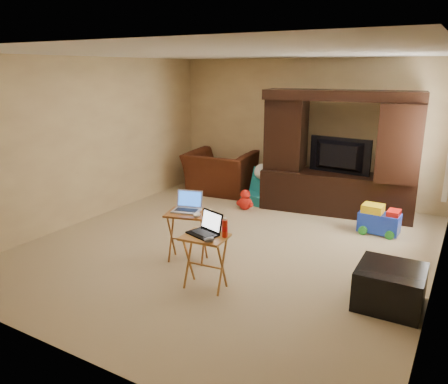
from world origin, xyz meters
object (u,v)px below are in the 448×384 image
Objects in this scene: laptop_right at (202,224)px; push_toy at (379,219)px; ottoman at (390,287)px; mouse_left at (197,215)px; plush_toy at (245,200)px; tray_table_left at (188,237)px; child_rocker at (258,186)px; mouse_right at (209,240)px; water_bottle at (225,229)px; entertainment_center at (338,153)px; laptop_left at (186,202)px; tray_table_right at (205,262)px; television at (337,156)px; recliner at (221,173)px.

push_toy is at bearing 80.87° from laptop_right.
ottoman is 4.98× the size of mouse_left.
plush_toy is 0.56× the size of tray_table_left.
mouse_right reaches higher than child_rocker.
child_rocker is 3.24m from laptop_right.
ottoman is at bearing -74.00° from push_toy.
plush_toy is at bearing 112.75° from water_bottle.
water_bottle is at bearing -61.07° from child_rocker.
mouse_right is at bearing -103.41° from entertainment_center.
ottoman reaches higher than plush_toy.
entertainment_center is 7.39× the size of laptop_left.
entertainment_center is at bearing 76.72° from tray_table_right.
push_toy is at bearing -0.51° from plush_toy.
push_toy is at bearing 58.49° from tray_table_right.
mouse_right is 0.66× the size of water_bottle.
laptop_left is at bearing 74.13° from television.
laptop_left is (-1.07, -2.78, -0.25)m from entertainment_center.
push_toy is 0.95× the size of tray_table_right.
tray_table_left reaches higher than plush_toy.
recliner is 3.12m from laptop_left.
tray_table_right is 0.45m from water_bottle.
ottoman is 1.77m from water_bottle.
tray_table_right is 0.37m from mouse_right.
push_toy is 3.04m from mouse_right.
mouse_left is (0.19, -0.07, 0.34)m from tray_table_left.
plush_toy is (0.91, -0.72, -0.22)m from recliner.
laptop_right is at bearing 86.48° from television.
water_bottle is at bearing 16.64° from tray_table_right.
ottoman is 2.47m from laptop_left.
laptop_left reaches higher than tray_table_left.
tray_table_right is 0.91m from laptop_left.
television is 1.28m from push_toy.
laptop_right is 0.25m from water_bottle.
laptop_left is (-0.60, 0.52, 0.45)m from tray_table_right.
laptop_left is at bearing 138.67° from mouse_right.
recliner is at bearing 121.08° from water_bottle.
laptop_right is 2.48× the size of mouse_left.
water_bottle reaches higher than tray_table_left.
television is at bearing 99.11° from laptop_right.
entertainment_center is 6.88× the size of plush_toy.
tray_table_right is at bearing -114.17° from push_toy.
push_toy is 3.09× the size of water_bottle.
entertainment_center is 2.41× the size of television.
tray_table_left is (-1.04, -2.77, -0.64)m from television.
tray_table_left is (-1.88, -2.16, 0.10)m from push_toy.
television is at bearing 23.41° from plush_toy.
laptop_right is at bearing -165.96° from water_bottle.
plush_toy is 2.88× the size of mouse_right.
entertainment_center is at bearing 85.20° from water_bottle.
entertainment_center reaches higher than push_toy.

